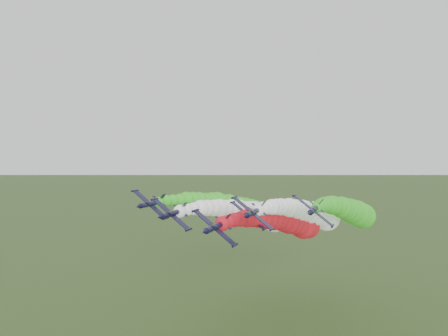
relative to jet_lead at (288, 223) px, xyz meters
The scene contains 6 objects.
jet_lead is the anchor object (origin of this frame).
jet_inner_left 15.29m from the jet_lead, 147.02° to the left, with size 17.19×77.34×18.67m.
jet_inner_right 11.94m from the jet_lead, 63.83° to the left, with size 16.87×77.03×18.36m.
jet_outer_left 25.79m from the jet_lead, 148.80° to the left, with size 16.63×76.78×18.12m.
jet_outer_right 25.04m from the jet_lead, 47.06° to the left, with size 16.72×76.88×18.21m.
jet_trail 24.92m from the jet_lead, 91.94° to the left, with size 16.11×76.27×17.60m.
Camera 1 is at (27.47, -83.28, 56.58)m, focal length 35.00 mm.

